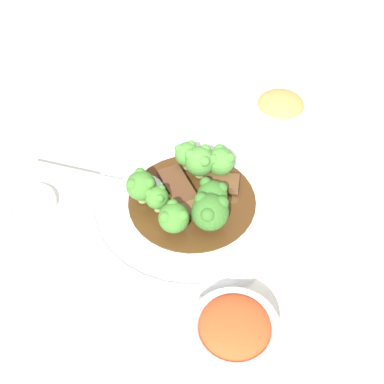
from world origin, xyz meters
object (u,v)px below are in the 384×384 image
(broccoli_floret_7, at_px, (220,161))
(sauce_dish, at_px, (31,203))
(broccoli_floret_3, at_px, (157,197))
(broccoli_floret_0, at_px, (200,161))
(serving_spoon, at_px, (131,182))
(beef_strip_2, at_px, (222,182))
(broccoli_floret_2, at_px, (212,195))
(side_bowl_kimchi, at_px, (234,333))
(broccoli_floret_6, at_px, (187,154))
(broccoli_floret_4, at_px, (174,217))
(broccoli_floret_5, at_px, (210,211))
(broccoli_floret_1, at_px, (141,185))
(side_bowl_appetizer, at_px, (280,112))
(main_plate, at_px, (192,203))
(beef_strip_0, at_px, (177,186))
(beef_strip_1, at_px, (188,207))

(broccoli_floret_7, height_order, sauce_dish, broccoli_floret_7)
(broccoli_floret_3, xyz_separation_m, broccoli_floret_7, (-0.09, -0.08, -0.00))
(broccoli_floret_0, xyz_separation_m, serving_spoon, (0.10, 0.03, -0.02))
(beef_strip_2, relative_size, broccoli_floret_0, 0.99)
(broccoli_floret_2, relative_size, side_bowl_kimchi, 0.43)
(beef_strip_2, height_order, broccoli_floret_6, broccoli_floret_6)
(broccoli_floret_4, bearing_deg, serving_spoon, -47.43)
(beef_strip_2, relative_size, broccoli_floret_5, 0.96)
(broccoli_floret_1, bearing_deg, sauce_dish, 1.93)
(broccoli_floret_2, relative_size, side_bowl_appetizer, 0.47)
(main_plate, distance_m, broccoli_floret_0, 0.06)
(broccoli_floret_4, bearing_deg, sauce_dish, -11.44)
(broccoli_floret_0, height_order, broccoli_floret_3, broccoli_floret_0)
(broccoli_floret_5, height_order, side_bowl_appetizer, broccoli_floret_5)
(side_bowl_appetizer, bearing_deg, sauce_dish, 28.67)
(beef_strip_0, relative_size, broccoli_floret_7, 1.74)
(broccoli_floret_3, height_order, serving_spoon, broccoli_floret_3)
(main_plate, distance_m, sauce_dish, 0.24)
(serving_spoon, xyz_separation_m, side_bowl_kimchi, (-0.16, 0.24, 0.01))
(beef_strip_0, height_order, broccoli_floret_7, broccoli_floret_7)
(broccoli_floret_4, distance_m, broccoli_floret_6, 0.12)
(main_plate, height_order, beef_strip_2, beef_strip_2)
(beef_strip_0, xyz_separation_m, beef_strip_1, (-0.02, 0.04, -0.00))
(side_bowl_kimchi, bearing_deg, broccoli_floret_7, -84.78)
(main_plate, bearing_deg, side_bowl_kimchi, 106.53)
(side_bowl_appetizer, bearing_deg, main_plate, 54.88)
(broccoli_floret_0, xyz_separation_m, side_bowl_kimchi, (-0.06, 0.26, -0.02))
(broccoli_floret_2, distance_m, serving_spoon, 0.13)
(beef_strip_1, bearing_deg, beef_strip_0, -63.83)
(main_plate, xyz_separation_m, beef_strip_0, (0.02, -0.02, 0.01))
(beef_strip_0, height_order, beef_strip_1, same)
(beef_strip_1, xyz_separation_m, side_bowl_kimchi, (-0.07, 0.19, 0.01))
(beef_strip_2, relative_size, serving_spoon, 0.23)
(broccoli_floret_5, xyz_separation_m, broccoli_floret_7, (-0.01, -0.10, -0.00))
(beef_strip_0, bearing_deg, side_bowl_kimchi, 110.40)
(beef_strip_2, relative_size, sauce_dish, 0.70)
(broccoli_floret_6, bearing_deg, side_bowl_appetizer, -138.86)
(broccoli_floret_4, relative_size, broccoli_floret_6, 0.99)
(broccoli_floret_4, xyz_separation_m, sauce_dish, (0.22, -0.04, -0.04))
(beef_strip_2, xyz_separation_m, broccoli_floret_2, (0.01, 0.04, 0.02))
(broccoli_floret_1, height_order, broccoli_floret_5, same)
(broccoli_floret_1, height_order, broccoli_floret_3, broccoli_floret_1)
(broccoli_floret_2, distance_m, broccoli_floret_5, 0.03)
(beef_strip_1, distance_m, side_bowl_kimchi, 0.21)
(beef_strip_1, xyz_separation_m, broccoli_floret_5, (-0.03, 0.03, 0.02))
(serving_spoon, bearing_deg, broccoli_floret_7, -165.45)
(broccoli_floret_5, bearing_deg, broccoli_floret_2, -93.25)
(broccoli_floret_5, relative_size, serving_spoon, 0.24)
(beef_strip_2, distance_m, sauce_dish, 0.29)
(broccoli_floret_4, height_order, side_bowl_appetizer, broccoli_floret_4)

